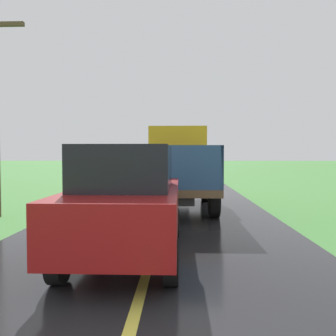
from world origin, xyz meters
name	(u,v)px	position (x,y,z in m)	size (l,w,h in m)	color
banana_truck_near	(178,165)	(0.41, 10.76, 1.47)	(2.38, 5.82, 2.80)	#2D2D30
following_car	(128,200)	(-0.39, 4.44, 1.07)	(1.74, 4.10, 1.92)	maroon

